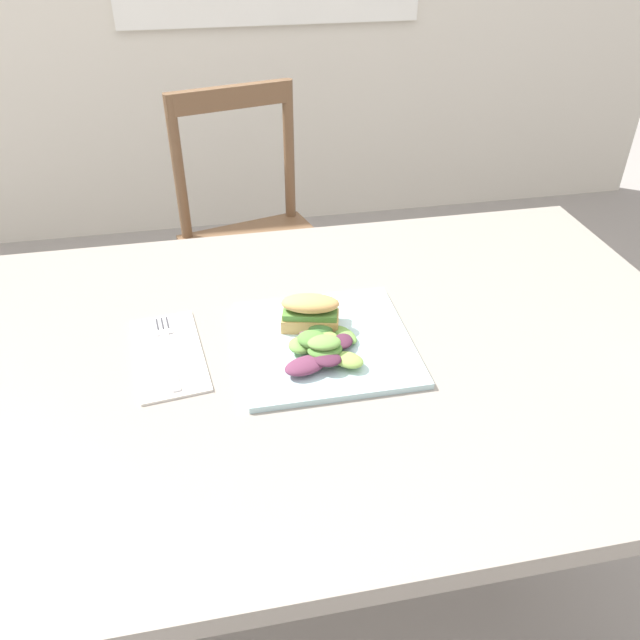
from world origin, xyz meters
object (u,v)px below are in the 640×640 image
(dining_table, at_px, (269,414))
(chair_wooden_far, at_px, (257,245))
(sandwich_half_front, at_px, (310,311))
(plate_lunch, at_px, (325,343))
(fork_on_napkin, at_px, (167,346))

(dining_table, bearing_deg, chair_wooden_far, 85.56)
(sandwich_half_front, bearing_deg, dining_table, -150.21)
(dining_table, relative_size, plate_lunch, 5.42)
(chair_wooden_far, relative_size, sandwich_half_front, 8.86)
(plate_lunch, relative_size, sandwich_half_front, 2.64)
(chair_wooden_far, xyz_separation_m, plate_lunch, (0.02, -0.89, 0.30))
(plate_lunch, bearing_deg, chair_wooden_far, 91.47)
(dining_table, xyz_separation_m, sandwich_half_front, (0.08, 0.04, 0.16))
(dining_table, height_order, chair_wooden_far, chair_wooden_far)
(sandwich_half_front, bearing_deg, plate_lunch, -68.93)
(fork_on_napkin, bearing_deg, dining_table, -16.52)
(sandwich_half_front, bearing_deg, chair_wooden_far, 90.50)
(chair_wooden_far, height_order, sandwich_half_front, chair_wooden_far)
(plate_lunch, bearing_deg, sandwich_half_front, 111.07)
(dining_table, relative_size, chair_wooden_far, 1.62)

